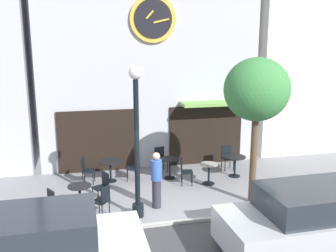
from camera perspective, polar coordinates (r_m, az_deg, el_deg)
ground_plane at (r=10.08m, az=-0.52°, el=-15.80°), size 24.00×10.41×0.13m
clock_building at (r=15.33m, az=-3.24°, el=15.15°), size 8.33×3.83×10.46m
street_lamp at (r=10.18m, az=-4.70°, el=-2.55°), size 0.36×0.36×4.16m
street_tree at (r=11.15m, az=13.16°, el=5.16°), size 1.92×1.73×4.33m
cafe_table_center at (r=11.35m, az=-13.07°, el=-9.75°), size 0.67×0.67×0.74m
cafe_table_rightmost at (r=13.32m, az=-8.62°, el=-6.00°), size 0.76×0.76×0.74m
cafe_table_leftmost at (r=13.48m, az=0.27°, el=-5.78°), size 0.68×0.68×0.73m
cafe_table_center_left at (r=13.04m, az=6.14°, el=-6.68°), size 0.61×0.61×0.72m
cafe_table_near_door at (r=13.84m, az=9.99°, el=-5.31°), size 0.75×0.75×0.75m
cafe_chair_facing_wall at (r=14.22m, az=-1.14°, el=-4.69°), size 0.47×0.47×0.90m
cafe_chair_outer at (r=13.36m, az=-5.04°, el=-5.90°), size 0.46×0.46×0.90m
cafe_chair_near_lamp at (r=10.80m, az=-9.73°, el=-10.69°), size 0.56×0.56×0.90m
cafe_chair_curbside at (r=10.90m, az=-16.58°, el=-10.84°), size 0.54×0.54×0.90m
cafe_chair_right_end at (r=13.30m, az=-12.17°, el=-6.24°), size 0.47×0.47×0.90m
cafe_chair_facing_street at (r=14.60m, az=8.82°, el=-4.38°), size 0.40×0.40×0.90m
cafe_chair_by_entrance at (r=11.79m, az=-9.75°, el=-8.64°), size 0.53×0.53×0.90m
cafe_chair_under_awning at (r=12.91m, az=2.46°, el=-6.54°), size 0.47×0.47×0.90m
pedestrian_blue at (r=11.10m, az=-1.74°, el=-7.99°), size 0.40×0.40×1.67m
parked_car_white at (r=8.27m, az=-19.32°, el=-17.23°), size 4.30×2.02×1.55m
parked_car_silver at (r=9.60m, az=20.88°, el=-12.99°), size 4.33×2.09×1.55m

